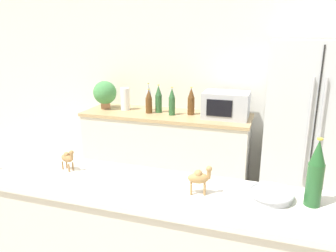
{
  "coord_description": "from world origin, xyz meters",
  "views": [
    {
      "loc": [
        0.79,
        -1.04,
        1.77
      ],
      "look_at": [
        -0.03,
        1.43,
        1.03
      ],
      "focal_mm": 35.0,
      "sensor_mm": 36.0,
      "label": 1
    }
  ],
  "objects_px": {
    "refrigerator": "(310,130)",
    "microwave": "(226,105)",
    "potted_plant": "(105,93)",
    "back_bottle_2": "(149,97)",
    "back_bottle_1": "(191,102)",
    "camel_figurine_second": "(68,158)",
    "wine_bottle": "(316,174)",
    "camel_figurine": "(199,178)",
    "back_bottle_4": "(159,99)",
    "fruit_bowl": "(271,194)",
    "paper_towel_roll": "(125,99)",
    "back_bottle_0": "(149,102)",
    "back_bottle_3": "(172,102)"
  },
  "relations": [
    {
      "from": "back_bottle_3",
      "to": "paper_towel_roll",
      "type": "bearing_deg",
      "value": 173.39
    },
    {
      "from": "microwave",
      "to": "back_bottle_1",
      "type": "distance_m",
      "value": 0.39
    },
    {
      "from": "back_bottle_4",
      "to": "camel_figurine",
      "type": "height_order",
      "value": "back_bottle_4"
    },
    {
      "from": "back_bottle_1",
      "to": "camel_figurine_second",
      "type": "bearing_deg",
      "value": -98.42
    },
    {
      "from": "back_bottle_0",
      "to": "camel_figurine",
      "type": "bearing_deg",
      "value": -61.59
    },
    {
      "from": "back_bottle_4",
      "to": "camel_figurine_second",
      "type": "relative_size",
      "value": 2.36
    },
    {
      "from": "refrigerator",
      "to": "microwave",
      "type": "xyz_separation_m",
      "value": [
        -0.84,
        0.09,
        0.17
      ]
    },
    {
      "from": "back_bottle_1",
      "to": "camel_figurine_second",
      "type": "xyz_separation_m",
      "value": [
        -0.28,
        -1.91,
        0.01
      ]
    },
    {
      "from": "refrigerator",
      "to": "potted_plant",
      "type": "height_order",
      "value": "refrigerator"
    },
    {
      "from": "potted_plant",
      "to": "wine_bottle",
      "type": "bearing_deg",
      "value": -41.06
    },
    {
      "from": "back_bottle_0",
      "to": "back_bottle_2",
      "type": "bearing_deg",
      "value": 112.51
    },
    {
      "from": "wine_bottle",
      "to": "camel_figurine_second",
      "type": "bearing_deg",
      "value": -179.67
    },
    {
      "from": "potted_plant",
      "to": "back_bottle_2",
      "type": "height_order",
      "value": "potted_plant"
    },
    {
      "from": "back_bottle_0",
      "to": "refrigerator",
      "type": "bearing_deg",
      "value": -1.06
    },
    {
      "from": "paper_towel_roll",
      "to": "back_bottle_2",
      "type": "distance_m",
      "value": 0.28
    },
    {
      "from": "camel_figurine",
      "to": "camel_figurine_second",
      "type": "bearing_deg",
      "value": 176.5
    },
    {
      "from": "back_bottle_2",
      "to": "fruit_bowl",
      "type": "bearing_deg",
      "value": -53.81
    },
    {
      "from": "refrigerator",
      "to": "back_bottle_0",
      "type": "xyz_separation_m",
      "value": [
        -1.71,
        0.03,
        0.17
      ]
    },
    {
      "from": "paper_towel_roll",
      "to": "camel_figurine_second",
      "type": "bearing_deg",
      "value": -74.67
    },
    {
      "from": "paper_towel_roll",
      "to": "back_bottle_0",
      "type": "bearing_deg",
      "value": -10.6
    },
    {
      "from": "paper_towel_roll",
      "to": "back_bottle_3",
      "type": "distance_m",
      "value": 0.61
    },
    {
      "from": "back_bottle_2",
      "to": "wine_bottle",
      "type": "distance_m",
      "value": 2.53
    },
    {
      "from": "refrigerator",
      "to": "back_bottle_2",
      "type": "distance_m",
      "value": 1.78
    },
    {
      "from": "wine_bottle",
      "to": "camel_figurine_second",
      "type": "xyz_separation_m",
      "value": [
        -1.37,
        -0.01,
        -0.08
      ]
    },
    {
      "from": "fruit_bowl",
      "to": "back_bottle_3",
      "type": "bearing_deg",
      "value": 121.08
    },
    {
      "from": "back_bottle_2",
      "to": "camel_figurine",
      "type": "bearing_deg",
      "value": -61.93
    },
    {
      "from": "back_bottle_3",
      "to": "fruit_bowl",
      "type": "distance_m",
      "value": 2.12
    },
    {
      "from": "wine_bottle",
      "to": "camel_figurine",
      "type": "relative_size",
      "value": 2.18
    },
    {
      "from": "wine_bottle",
      "to": "camel_figurine_second",
      "type": "height_order",
      "value": "wine_bottle"
    },
    {
      "from": "potted_plant",
      "to": "camel_figurine",
      "type": "distance_m",
      "value": 2.51
    },
    {
      "from": "back_bottle_3",
      "to": "microwave",
      "type": "bearing_deg",
      "value": 6.63
    },
    {
      "from": "potted_plant",
      "to": "fruit_bowl",
      "type": "distance_m",
      "value": 2.71
    },
    {
      "from": "potted_plant",
      "to": "back_bottle_4",
      "type": "relative_size",
      "value": 1.04
    },
    {
      "from": "back_bottle_1",
      "to": "back_bottle_2",
      "type": "xyz_separation_m",
      "value": [
        -0.53,
        0.05,
        0.01
      ]
    },
    {
      "from": "back_bottle_3",
      "to": "camel_figurine_second",
      "type": "distance_m",
      "value": 1.83
    },
    {
      "from": "back_bottle_3",
      "to": "wine_bottle",
      "type": "height_order",
      "value": "wine_bottle"
    },
    {
      "from": "back_bottle_0",
      "to": "wine_bottle",
      "type": "xyz_separation_m",
      "value": [
        1.57,
        -1.83,
        0.11
      ]
    },
    {
      "from": "back_bottle_1",
      "to": "wine_bottle",
      "type": "bearing_deg",
      "value": -60.14
    },
    {
      "from": "back_bottle_4",
      "to": "camel_figurine",
      "type": "relative_size",
      "value": 2.05
    },
    {
      "from": "potted_plant",
      "to": "microwave",
      "type": "bearing_deg",
      "value": 0.6
    },
    {
      "from": "back_bottle_4",
      "to": "wine_bottle",
      "type": "height_order",
      "value": "wine_bottle"
    },
    {
      "from": "potted_plant",
      "to": "back_bottle_0",
      "type": "distance_m",
      "value": 0.59
    },
    {
      "from": "camel_figurine",
      "to": "camel_figurine_second",
      "type": "distance_m",
      "value": 0.83
    },
    {
      "from": "refrigerator",
      "to": "paper_towel_roll",
      "type": "bearing_deg",
      "value": 177.39
    },
    {
      "from": "back_bottle_2",
      "to": "back_bottle_1",
      "type": "bearing_deg",
      "value": -5.23
    },
    {
      "from": "back_bottle_1",
      "to": "back_bottle_2",
      "type": "distance_m",
      "value": 0.53
    },
    {
      "from": "back_bottle_3",
      "to": "camel_figurine",
      "type": "relative_size",
      "value": 2.01
    },
    {
      "from": "paper_towel_roll",
      "to": "back_bottle_4",
      "type": "distance_m",
      "value": 0.42
    },
    {
      "from": "back_bottle_3",
      "to": "back_bottle_4",
      "type": "bearing_deg",
      "value": 158.27
    },
    {
      "from": "back_bottle_2",
      "to": "fruit_bowl",
      "type": "height_order",
      "value": "back_bottle_2"
    }
  ]
}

